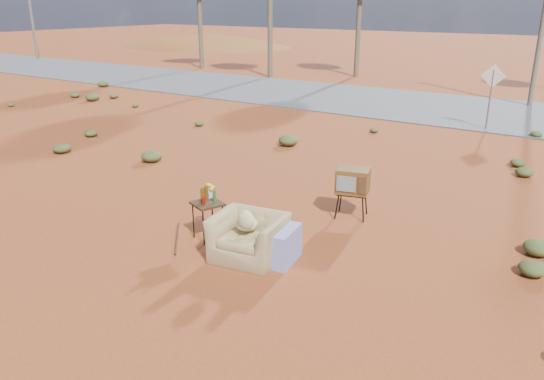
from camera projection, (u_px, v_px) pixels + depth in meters
The scene contains 10 objects.
ground at pixel (238, 248), 9.38m from camera, with size 140.00×140.00×0.00m, color maroon.
highway at pixel (464, 110), 21.15m from camera, with size 140.00×7.00×0.04m, color #565659.
dirt_mound at pixel (202, 46), 51.68m from camera, with size 26.00×18.00×2.00m, color brown.
armchair at pixel (254, 233), 8.86m from camera, with size 1.45×1.06×1.01m.
tv_unit at pixel (353, 181), 10.50m from camera, with size 0.75×0.66×1.02m.
side_table at pixel (208, 201), 9.55m from camera, with size 0.64×0.64×1.00m.
rusty_bar at pixel (177, 238), 9.74m from camera, with size 0.04×0.04×1.37m, color #512215.
road_sign at pixel (492, 85), 17.52m from camera, with size 0.78×0.06×2.19m.
utility_pole_west at pixel (29, 1), 38.37m from camera, with size 1.40×0.20×8.00m.
scrub_patch at pixel (318, 170), 13.22m from camera, with size 17.49×8.07×0.33m.
Camera 1 is at (5.18, -6.75, 4.13)m, focal length 35.00 mm.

